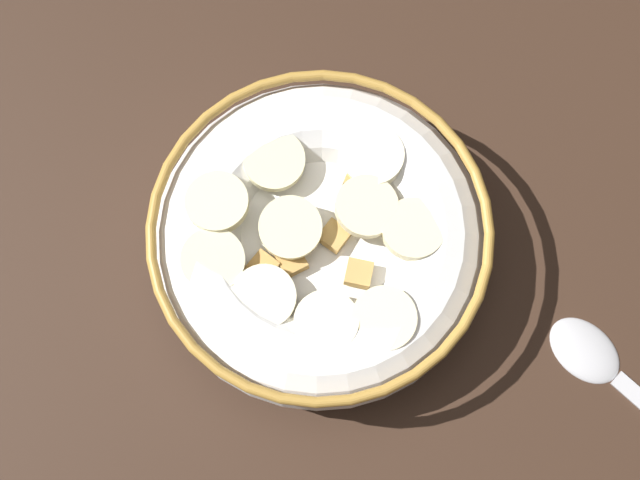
# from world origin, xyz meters

# --- Properties ---
(ground_plane) EXTENTS (1.26, 1.26, 0.02)m
(ground_plane) POSITION_xyz_m (0.00, 0.00, -0.01)
(ground_plane) COLOR #332116
(cereal_bowl) EXTENTS (0.19, 0.19, 0.06)m
(cereal_bowl) POSITION_xyz_m (-0.00, 0.00, 0.03)
(cereal_bowl) COLOR white
(cereal_bowl) RESTS_ON ground_plane
(spoon) EXTENTS (0.03, 0.18, 0.01)m
(spoon) POSITION_xyz_m (0.07, -0.18, 0.00)
(spoon) COLOR #B7B7BC
(spoon) RESTS_ON ground_plane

